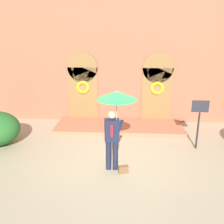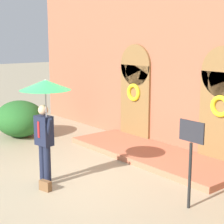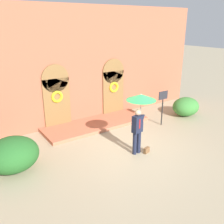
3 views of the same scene
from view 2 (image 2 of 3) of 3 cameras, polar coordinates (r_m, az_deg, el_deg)
ground_plane at (r=8.71m, az=-8.56°, el=-10.64°), size 80.00×80.00×0.00m
building_facade at (r=10.82m, az=10.41°, el=8.10°), size 14.00×2.30×5.60m
person_with_umbrella at (r=8.12m, az=-10.17°, el=1.74°), size 1.10×1.10×2.36m
handbag at (r=8.31m, az=-10.12°, el=-10.98°), size 0.30×0.19×0.22m
sign_post at (r=7.19m, az=11.93°, el=-5.67°), size 0.56×0.06×1.72m
shrub_left at (r=12.79m, az=-13.85°, el=-0.99°), size 1.75×1.58×1.21m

